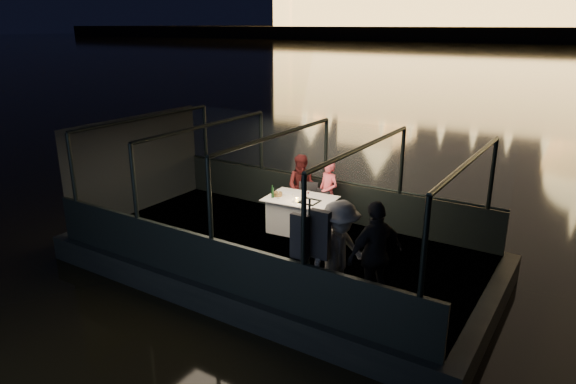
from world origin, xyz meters
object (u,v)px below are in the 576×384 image
Objects in this scene: chair_port_left at (304,205)px; coat_stand at (309,257)px; person_woman_coral at (328,192)px; person_man_maroon at (302,187)px; passenger_dark at (375,256)px; wine_bottle at (273,191)px; dining_table_central at (300,215)px; chair_port_right at (319,208)px; passenger_stripe at (339,256)px.

coat_stand is at bearing -78.54° from chair_port_left.
person_man_maroon reaches higher than person_woman_coral.
person_man_maroon is at bearing -103.63° from passenger_dark.
coat_stand is 1.23× the size of person_man_maroon.
passenger_dark reaches higher than wine_bottle.
dining_table_central is 0.51m from chair_port_right.
dining_table_central is 0.86m from person_woman_coral.
chair_port_left reaches higher than dining_table_central.
passenger_stripe is at bearing 47.41° from coat_stand.
dining_table_central is 1.57× the size of chair_port_left.
passenger_stripe is at bearing -67.10° from person_man_maroon.
coat_stand reaches higher than chair_port_right.
dining_table_central is at bearing 29.24° from wine_bottle.
person_man_maroon is 0.85× the size of passenger_dark.
chair_port_right is 0.46× the size of passenger_dark.
person_woman_coral is 3.53m from passenger_stripe.
passenger_stripe is (0.33, 0.36, -0.05)m from coat_stand.
person_woman_coral is 0.97× the size of person_man_maroon.
passenger_dark reaches higher than dining_table_central.
person_man_maroon is (-0.38, 0.72, 0.36)m from dining_table_central.
chair_port_left is at bearing 57.14° from passenger_stripe.
person_man_maroon reaches higher than wine_bottle.
passenger_stripe is (1.88, -2.76, 0.40)m from chair_port_right.
person_woman_coral is (-1.48, 3.39, -0.15)m from coat_stand.
chair_port_right is 0.44× the size of coat_stand.
person_man_maroon is 0.85× the size of passenger_stripe.
person_woman_coral reaches higher than wine_bottle.
passenger_dark is (2.59, -2.00, 0.47)m from dining_table_central.
person_woman_coral is at bearing -16.46° from person_man_maroon.
person_man_maroon is 5.32× the size of wine_bottle.
chair_port_right is 0.73m from person_man_maroon.
person_man_maroon is 1.04m from wine_bottle.
person_man_maroon reaches higher than dining_table_central.
passenger_stripe is at bearing -47.71° from dining_table_central.
passenger_stripe is at bearing -70.94° from chair_port_left.
person_man_maroon is (-0.21, 0.27, 0.30)m from chair_port_left.
person_man_maroon is (-0.61, 0.27, 0.30)m from chair_port_right.
coat_stand is 3.30m from wine_bottle.
chair_port_left is 0.45m from person_man_maroon.
chair_port_left is 3.70m from coat_stand.
coat_stand is at bearing 155.03° from passenger_stripe.
passenger_stripe is (1.81, -3.03, 0.10)m from person_woman_coral.
chair_port_left is at bearing -131.23° from person_woman_coral.
dining_table_central is at bearing -78.37° from person_man_maroon.
wine_bottle is at bearing 70.09° from passenger_stripe.
person_man_maroon is at bearing 122.40° from coat_stand.
chair_port_right is (0.40, 0.00, 0.00)m from chair_port_left.
chair_port_left is at bearing -102.74° from passenger_dark.
dining_table_central is 3.15m from passenger_stripe.
chair_port_left is 3.72m from passenger_dark.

